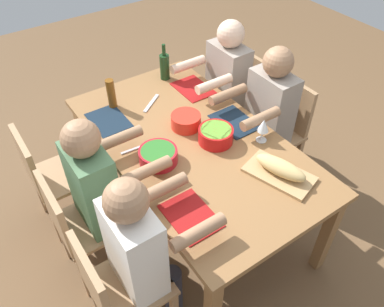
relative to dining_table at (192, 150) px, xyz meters
name	(u,v)px	position (x,y,z in m)	size (l,w,h in m)	color
ground_plane	(192,213)	(0.00, 0.00, -0.66)	(8.00, 8.00, 0.00)	brown
dining_table	(192,150)	(0.00, 0.00, 0.00)	(1.83, 1.03, 0.74)	olive
chair_near_center	(78,224)	(0.00, -0.84, -0.18)	(0.40, 0.40, 0.85)	#A87F56
diner_near_center	(101,187)	(0.00, -0.65, 0.03)	(0.41, 0.53, 1.20)	#2D2D38
chair_far_left	(239,96)	(-0.50, 0.84, -0.18)	(0.40, 0.40, 0.85)	#A87F56
diner_far_left	(223,82)	(-0.50, 0.65, 0.03)	(0.41, 0.53, 1.20)	#2D2D38
chair_far_center	(280,126)	(0.00, 0.84, -0.18)	(0.40, 0.40, 0.85)	#A87F56
diner_far_center	(266,112)	(0.00, 0.65, 0.03)	(0.41, 0.53, 1.20)	#2D2D38
chair_near_left	(50,175)	(-0.50, -0.84, -0.18)	(0.40, 0.40, 0.85)	#A87F56
chair_near_right	(115,288)	(0.50, -0.84, -0.18)	(0.40, 0.40, 0.85)	#A87F56
diner_near_right	(142,248)	(0.50, -0.65, 0.03)	(0.41, 0.53, 1.20)	#2D2D38
serving_bowl_greens	(158,155)	(0.04, -0.28, 0.13)	(0.24, 0.24, 0.09)	#B21923
serving_bowl_salad	(216,134)	(0.09, 0.12, 0.13)	(0.23, 0.23, 0.10)	red
serving_bowl_pasta	(186,120)	(-0.15, 0.05, 0.13)	(0.20, 0.20, 0.09)	red
cutting_board	(279,174)	(0.55, 0.25, 0.09)	(0.40, 0.22, 0.02)	tan
bread_loaf	(281,168)	(0.55, 0.25, 0.14)	(0.32, 0.11, 0.09)	tan
wine_bottle	(165,66)	(-0.75, 0.26, 0.19)	(0.08, 0.08, 0.29)	#193819
beer_bottle	(111,94)	(-0.64, -0.25, 0.19)	(0.06, 0.06, 0.22)	brown
wine_glass	(263,126)	(0.25, 0.38, 0.19)	(0.08, 0.08, 0.17)	silver
fork_near_center	(133,149)	(-0.14, -0.36, 0.08)	(0.02, 0.17, 0.01)	silver
placemat_far_left	(193,88)	(-0.50, 0.36, 0.08)	(0.32, 0.23, 0.01)	maroon
placemat_far_center	(234,122)	(0.00, 0.36, 0.08)	(0.32, 0.23, 0.01)	#142333
placemat_near_left	(109,120)	(-0.50, -0.36, 0.08)	(0.32, 0.23, 0.01)	#142333
placemat_near_right	(191,216)	(0.50, -0.36, 0.08)	(0.32, 0.23, 0.01)	maroon
carving_knife	(151,103)	(-0.51, -0.01, 0.08)	(0.23, 0.02, 0.01)	silver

